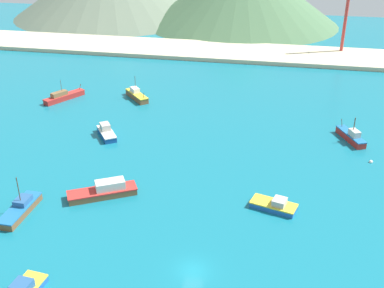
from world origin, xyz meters
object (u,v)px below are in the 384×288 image
(fishing_boat_4, at_px, (63,96))
(buoy_0, at_px, (371,162))
(radio_tower, at_px, (346,15))
(fishing_boat_7, at_px, (104,191))
(fishing_boat_8, at_px, (106,132))
(fishing_boat_0, at_px, (351,136))
(fishing_boat_10, at_px, (137,95))
(fishing_boat_5, at_px, (20,209))
(fishing_boat_9, at_px, (275,205))

(fishing_boat_4, bearing_deg, buoy_0, -15.05)
(buoy_0, xyz_separation_m, radio_tower, (0.04, 73.24, 12.16))
(fishing_boat_7, distance_m, fishing_boat_8, 22.84)
(fishing_boat_0, height_order, fishing_boat_8, fishing_boat_0)
(fishing_boat_10, bearing_deg, fishing_boat_8, -89.36)
(fishing_boat_10, bearing_deg, fishing_boat_0, -15.83)
(fishing_boat_5, bearing_deg, buoy_0, 26.60)
(fishing_boat_8, height_order, buoy_0, fishing_boat_8)
(fishing_boat_8, xyz_separation_m, fishing_boat_10, (-0.24, 21.68, 0.03))
(fishing_boat_4, height_order, fishing_boat_9, fishing_boat_4)
(fishing_boat_5, height_order, radio_tower, radio_tower)
(fishing_boat_4, height_order, fishing_boat_8, fishing_boat_4)
(radio_tower, bearing_deg, buoy_0, -90.03)
(fishing_boat_7, distance_m, fishing_boat_9, 27.40)
(fishing_boat_4, relative_size, fishing_boat_7, 0.93)
(buoy_0, distance_m, radio_tower, 74.24)
(fishing_boat_8, bearing_deg, radio_tower, 54.25)
(fishing_boat_10, height_order, buoy_0, fishing_boat_10)
(fishing_boat_8, relative_size, radio_tower, 0.31)
(fishing_boat_10, xyz_separation_m, radio_tower, (52.13, 50.39, 11.36))
(fishing_boat_0, height_order, radio_tower, radio_tower)
(fishing_boat_4, height_order, fishing_boat_7, fishing_boat_4)
(fishing_boat_4, relative_size, buoy_0, 15.06)
(fishing_boat_5, xyz_separation_m, fishing_boat_8, (3.24, 28.75, 0.10))
(fishing_boat_8, height_order, radio_tower, radio_tower)
(radio_tower, bearing_deg, fishing_boat_4, -141.81)
(fishing_boat_8, bearing_deg, buoy_0, -1.29)
(fishing_boat_9, bearing_deg, buoy_0, 48.06)
(fishing_boat_4, bearing_deg, fishing_boat_5, -72.84)
(fishing_boat_0, relative_size, fishing_boat_9, 1.16)
(fishing_boat_4, relative_size, radio_tower, 0.43)
(fishing_boat_8, xyz_separation_m, buoy_0, (51.84, -1.17, -0.76))
(fishing_boat_9, xyz_separation_m, buoy_0, (16.81, 18.71, -0.55))
(fishing_boat_10, relative_size, buoy_0, 11.84)
(fishing_boat_9, bearing_deg, fishing_boat_7, -176.60)
(fishing_boat_8, bearing_deg, fishing_boat_4, 135.05)
(fishing_boat_5, height_order, buoy_0, fishing_boat_5)
(fishing_boat_8, distance_m, buoy_0, 51.86)
(fishing_boat_5, distance_m, fishing_boat_7, 13.11)
(fishing_boat_5, distance_m, fishing_boat_8, 28.93)
(fishing_boat_7, height_order, fishing_boat_10, fishing_boat_10)
(fishing_boat_4, distance_m, fishing_boat_9, 64.48)
(fishing_boat_0, relative_size, fishing_boat_5, 0.96)
(buoy_0, bearing_deg, fishing_boat_7, -155.28)
(fishing_boat_8, bearing_deg, fishing_boat_9, -29.57)
(fishing_boat_0, xyz_separation_m, fishing_boat_5, (-52.30, -36.45, -0.16))
(fishing_boat_5, distance_m, radio_tower, 115.48)
(fishing_boat_10, bearing_deg, fishing_boat_9, -49.67)
(fishing_boat_7, distance_m, buoy_0, 48.62)
(fishing_boat_0, height_order, fishing_boat_4, fishing_boat_0)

